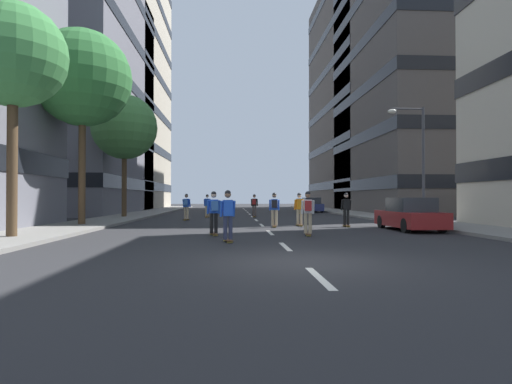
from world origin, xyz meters
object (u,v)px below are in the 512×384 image
Objects in this scene: skater_0 at (274,207)px; skater_7 at (308,210)px; skater_3 at (299,203)px; skater_4 at (254,204)px; skater_2 at (207,205)px; skater_9 at (299,208)px; parked_car_near at (410,215)px; streetlamp_right at (417,151)px; parked_car_mid at (311,205)px; skater_5 at (228,213)px; street_tree_mid at (124,127)px; street_tree_near at (13,56)px; skater_1 at (186,205)px; skater_8 at (214,210)px; skater_6 at (346,208)px; street_tree_far at (82,79)px.

skater_7 is (0.86, -4.71, 0.00)m from skater_0.
skater_3 is 8.29m from skater_4.
skater_9 is at bearing -61.28° from skater_2.
streetlamp_right is (2.19, 3.97, 3.44)m from parked_car_near.
parked_car_mid is at bearing 46.57° from skater_2.
skater_3 is 1.00× the size of skater_7.
skater_5 reaches higher than parked_car_mid.
street_tree_mid is 15.61m from skater_9.
parked_car_near is at bearing -118.92° from streetlamp_right.
skater_4 is at bearing 6.73° from street_tree_mid.
street_tree_near is 14.38m from skater_9.
parked_car_mid is at bearing 90.00° from parked_car_near.
skater_1 is 1.00× the size of skater_7.
skater_2 is at bearing 95.59° from skater_5.
street_tree_near reaches higher than skater_0.
parked_car_near is 2.47× the size of skater_1.
skater_8 is at bearing -99.19° from skater_4.
skater_0 is (10.05, -9.73, -5.68)m from street_tree_mid.
skater_2 and skater_9 have the same top height.
skater_6 is at bearing -34.95° from street_tree_mid.
streetlamp_right is (18.33, -8.06, -2.55)m from street_tree_mid.
street_tree_far is 15.27m from skater_4.
street_tree_mid is at bearing 148.47° from skater_1.
skater_3 is 17.67m from skater_6.
skater_2 is (1.16, 4.04, -0.03)m from skater_1.
street_tree_mid reaches higher than skater_2.
skater_0 is at bearing -52.41° from skater_1.
parked_car_mid is 20.86m from street_tree_mid.
parked_car_near is 16.56m from skater_2.
skater_2 is (-10.14, -10.72, 0.29)m from parked_car_mid.
street_tree_far is at bearing -90.00° from street_tree_mid.
skater_5 is (2.89, -13.66, -0.03)m from skater_1.
parked_car_near is 23.81m from parked_car_mid.
street_tree_far reaches higher than skater_8.
street_tree_far is at bearing 142.18° from skater_8.
skater_1 is (4.84, 5.62, -6.79)m from street_tree_far.
skater_7 reaches higher than parked_car_mid.
street_tree_near is (-16.14, -3.49, 5.92)m from parked_car_near.
skater_5 is 8.57m from skater_9.
street_tree_near is at bearing -157.01° from skater_6.
skater_0 reaches higher than parked_car_near.
skater_7 is at bearing -98.43° from skater_3.
street_tree_far is (0.00, 6.93, 1.18)m from street_tree_near.
skater_6 is 1.00× the size of skater_7.
parked_car_near is at bearing -36.68° from street_tree_mid.
skater_2 is at bearing 94.33° from skater_8.
parked_car_mid is 2.47× the size of skater_9.
skater_7 is at bearing 5.57° from street_tree_near.
streetlamp_right reaches higher than skater_7.
skater_5 is 3.85m from skater_7.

